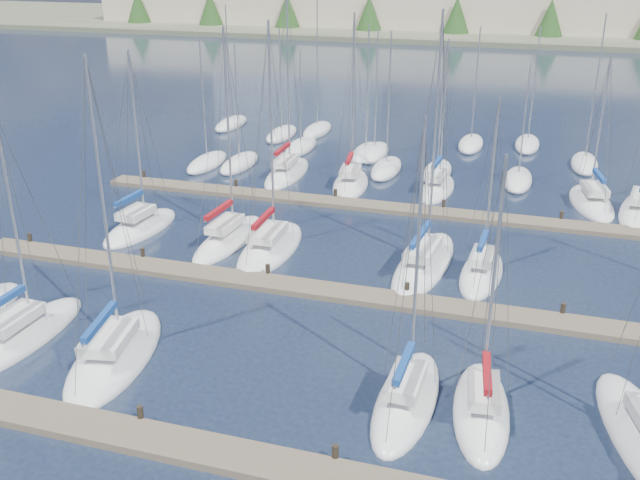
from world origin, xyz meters
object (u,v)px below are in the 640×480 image
(sailboat_j, at_px, (270,248))
(sailboat_l, at_px, (481,273))
(sailboat_e, at_px, (481,410))
(sailboat_r, at_px, (639,210))
(sailboat_p, at_px, (437,189))
(sailboat_d, at_px, (406,400))
(sailboat_n, at_px, (287,173))
(sailboat_i, at_px, (229,239))
(sailboat_c, at_px, (115,355))
(sailboat_k, at_px, (424,264))
(sailboat_o, at_px, (351,184))
(sailboat_h, at_px, (140,227))
(sailboat_b, at_px, (23,336))
(sailboat_q, at_px, (591,203))

(sailboat_j, bearing_deg, sailboat_l, -0.74)
(sailboat_e, relative_size, sailboat_r, 0.79)
(sailboat_p, xyz_separation_m, sailboat_d, (2.87, -27.90, -0.00))
(sailboat_n, xyz_separation_m, sailboat_l, (17.12, -14.85, -0.01))
(sailboat_i, xyz_separation_m, sailboat_c, (0.67, -14.33, -0.02))
(sailboat_k, height_order, sailboat_j, sailboat_k)
(sailboat_p, bearing_deg, sailboat_k, -81.62)
(sailboat_n, height_order, sailboat_o, sailboat_n)
(sailboat_d, distance_m, sailboat_r, 29.60)
(sailboat_h, height_order, sailboat_b, sailboat_h)
(sailboat_q, relative_size, sailboat_r, 0.79)
(sailboat_n, bearing_deg, sailboat_q, -2.32)
(sailboat_n, xyz_separation_m, sailboat_r, (26.84, -1.06, -0.01))
(sailboat_p, xyz_separation_m, sailboat_c, (-10.59, -28.38, -0.01))
(sailboat_q, bearing_deg, sailboat_e, -110.64)
(sailboat_h, bearing_deg, sailboat_p, 42.50)
(sailboat_h, height_order, sailboat_j, sailboat_j)
(sailboat_q, height_order, sailboat_j, sailboat_j)
(sailboat_o, bearing_deg, sailboat_i, -116.42)
(sailboat_r, bearing_deg, sailboat_b, -127.19)
(sailboat_r, bearing_deg, sailboat_j, -137.96)
(sailboat_k, height_order, sailboat_b, sailboat_k)
(sailboat_h, height_order, sailboat_c, sailboat_c)
(sailboat_d, relative_size, sailboat_k, 0.83)
(sailboat_n, height_order, sailboat_c, sailboat_n)
(sailboat_e, xyz_separation_m, sailboat_h, (-23.60, 13.80, -0.01))
(sailboat_i, xyz_separation_m, sailboat_k, (12.58, -0.12, -0.01))
(sailboat_i, distance_m, sailboat_k, 12.58)
(sailboat_q, bearing_deg, sailboat_i, -157.52)
(sailboat_d, bearing_deg, sailboat_r, 68.62)
(sailboat_l, bearing_deg, sailboat_n, 142.02)
(sailboat_d, distance_m, sailboat_j, 17.32)
(sailboat_b, height_order, sailboat_j, sailboat_j)
(sailboat_p, bearing_deg, sailboat_d, -81.05)
(sailboat_r, distance_m, sailboat_o, 21.12)
(sailboat_l, xyz_separation_m, sailboat_o, (-11.39, 13.66, 0.01))
(sailboat_h, xyz_separation_m, sailboat_r, (32.11, 13.28, 0.01))
(sailboat_k, relative_size, sailboat_q, 1.33)
(sailboat_d, bearing_deg, sailboat_c, -176.36)
(sailboat_o, bearing_deg, sailboat_r, -7.09)
(sailboat_k, bearing_deg, sailboat_j, -172.75)
(sailboat_b, bearing_deg, sailboat_d, 2.26)
(sailboat_n, xyz_separation_m, sailboat_h, (-5.27, -14.34, -0.02))
(sailboat_n, height_order, sailboat_d, sailboat_n)
(sailboat_k, height_order, sailboat_l, sailboat_k)
(sailboat_n, relative_size, sailboat_i, 1.11)
(sailboat_h, height_order, sailboat_o, sailboat_o)
(sailboat_j, relative_size, sailboat_c, 1.01)
(sailboat_h, relative_size, sailboat_o, 0.90)
(sailboat_h, distance_m, sailboat_c, 16.11)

